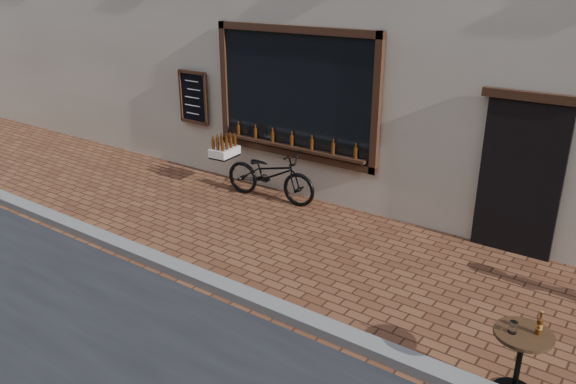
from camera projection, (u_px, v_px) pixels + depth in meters
The scene contains 4 objects.
ground at pixel (259, 317), 6.57m from camera, with size 90.00×90.00×0.00m, color #582F1C.
kerb at pixel (269, 305), 6.69m from camera, with size 90.00×0.25×0.12m, color slate.
cargo_bicycle at pixel (269, 174), 9.85m from camera, with size 2.09×0.76×1.00m.
bistro_table at pixel (521, 351), 5.20m from camera, with size 0.54×0.54×0.92m.
Camera 1 is at (3.53, -4.34, 3.76)m, focal length 35.00 mm.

